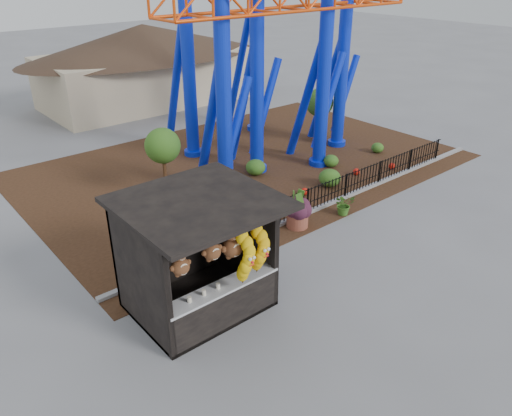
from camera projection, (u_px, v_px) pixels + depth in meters
ground at (313, 282)px, 13.90m from camera, size 120.00×120.00×0.00m
mulch_bed at (245, 165)px, 21.66m from camera, size 18.00×12.00×0.02m
curb at (331, 203)px, 18.21m from camera, size 18.00×0.18×0.12m
prize_booth at (203, 260)px, 12.11m from camera, size 3.50×3.40×3.12m
picket_fence at (348, 186)px, 18.53m from camera, size 12.20×0.06×1.00m
roller_coaster at (262, 4)px, 19.55m from camera, size 11.00×6.37×10.82m
terracotta_planter at (297, 219)px, 16.61m from camera, size 0.80×0.80×0.59m
planter_foliage at (298, 202)px, 16.33m from camera, size 0.70×0.70×0.64m
potted_plant at (344, 204)px, 17.38m from camera, size 0.88×0.83×0.78m
landscaping at (304, 173)px, 20.07m from camera, size 8.24×3.82×0.69m
pavilion at (144, 51)px, 29.64m from camera, size 15.00×15.00×4.80m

